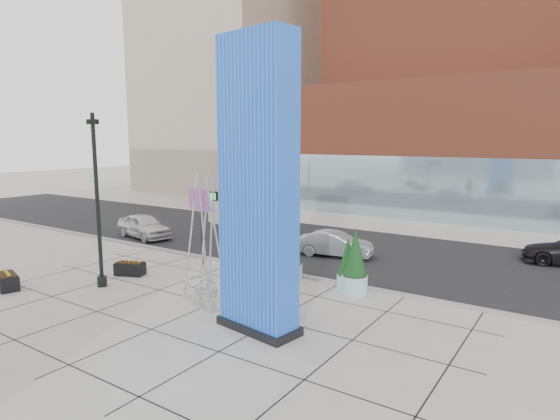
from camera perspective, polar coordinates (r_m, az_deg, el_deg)
The scene contains 19 objects.
ground at distance 20.11m, azimuth -8.56°, elevation -9.88°, with size 160.00×160.00×0.00m, color #9E9991.
street_asphalt at distance 28.02m, azimuth 5.36°, elevation -4.48°, with size 80.00×12.00×0.02m, color black.
curb_edge at distance 23.06m, azimuth -1.82°, elevation -7.20°, with size 80.00×0.30×0.12m, color gray.
tower_podium at distance 42.74m, azimuth 17.69°, elevation 7.11°, with size 34.00×10.00×11.00m, color brown.
tower_glass_front at distance 38.34m, azimuth 15.48°, elevation 2.57°, with size 34.00×0.60×5.00m, color #8CA5B2.
building_beige_left at distance 62.73m, azimuth -5.46°, elevation 18.40°, with size 18.00×20.00×34.00m, color tan.
blue_pylon at distance 15.10m, azimuth -2.74°, elevation 2.16°, with size 3.06×1.72×9.64m.
lamp_post at distance 21.38m, azimuth -21.27°, elevation -0.86°, with size 0.51×0.41×7.44m.
public_art_sculpture at distance 18.54m, azimuth -9.04°, elevation -7.22°, with size 2.43×1.64×5.05m.
concrete_bollard at distance 21.87m, azimuth -9.30°, elevation -7.51°, with size 0.32×0.32×0.63m, color gray.
overhead_street_sign at distance 22.94m, azimuth -8.39°, elevation 0.83°, with size 1.71×0.86×3.81m.
round_planter_east at distance 20.20m, azimuth 8.24°, elevation -6.61°, with size 0.90×0.90×2.26m.
round_planter_mid at distance 19.67m, azimuth 9.13°, elevation -6.42°, with size 1.08×1.08×2.71m.
round_planter_west at distance 21.49m, azimuth 1.47°, elevation -5.38°, with size 0.97×0.97×2.42m.
box_planter_north at distance 23.30m, azimuth -17.83°, elevation -6.74°, with size 1.50×1.12×0.74m.
box_planter_south at distance 23.33m, azimuth -30.30°, elevation -7.44°, with size 1.59×1.11×0.79m.
car_white_west at distance 31.53m, azimuth -16.26°, elevation -1.91°, with size 1.80×4.48×1.52m, color silver.
car_silver_mid at distance 25.70m, azimuth 6.68°, elevation -4.18°, with size 1.43×4.10×1.35m, color #94969B.
traffic_signal at distance 38.48m, azimuth -6.85°, elevation 2.55°, with size 0.15×0.18×4.10m.
Camera 1 is at (12.93, -14.03, 6.37)m, focal length 30.00 mm.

